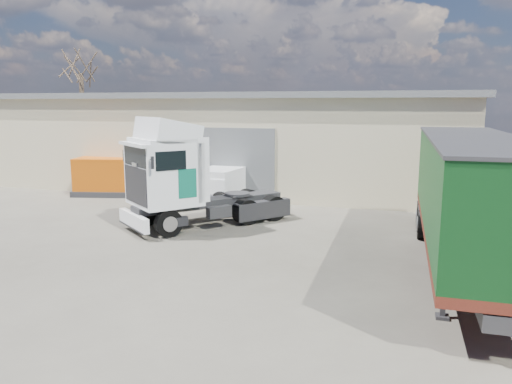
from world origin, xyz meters
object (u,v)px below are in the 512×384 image
(box_trailer, at_px, (470,190))
(bare_tree, at_px, (80,61))
(orange_skip, at_px, (106,179))
(panel_van, at_px, (226,184))
(tractor_unit, at_px, (184,181))

(box_trailer, bearing_deg, bare_tree, 144.23)
(orange_skip, bearing_deg, bare_tree, 116.70)
(bare_tree, height_order, panel_van, bare_tree)
(bare_tree, bearing_deg, tractor_unit, -44.23)
(bare_tree, bearing_deg, orange_skip, -49.41)
(bare_tree, height_order, orange_skip, bare_tree)
(bare_tree, height_order, box_trailer, bare_tree)
(panel_van, distance_m, orange_skip, 6.77)
(bare_tree, distance_m, box_trailer, 31.77)
(panel_van, bearing_deg, tractor_unit, -82.94)
(panel_van, height_order, orange_skip, orange_skip)
(orange_skip, bearing_deg, box_trailer, -37.03)
(tractor_unit, height_order, panel_van, tractor_unit)
(bare_tree, distance_m, tractor_unit, 23.03)
(box_trailer, distance_m, orange_skip, 18.50)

